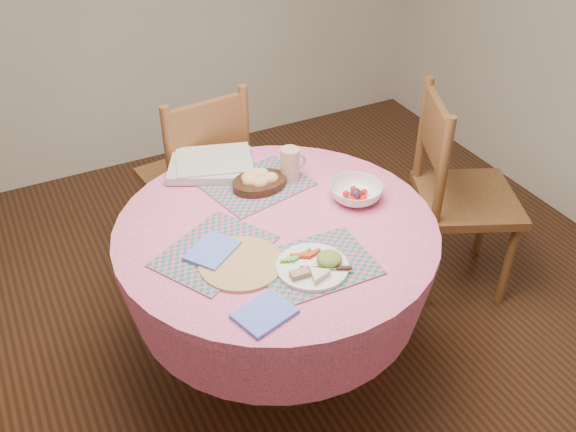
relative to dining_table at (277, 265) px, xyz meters
name	(u,v)px	position (x,y,z in m)	size (l,w,h in m)	color
ground	(278,360)	(0.00, 0.00, -0.56)	(4.00, 4.00, 0.00)	#331C0F
dining_table	(277,265)	(0.00, 0.00, 0.00)	(1.24, 1.24, 0.75)	pink
chair_right	(456,191)	(1.01, 0.12, -0.02)	(0.61, 0.62, 1.03)	brown
chair_back	(199,175)	(-0.03, 0.82, -0.03)	(0.51, 0.49, 1.01)	brown
placemat_front	(316,265)	(0.02, -0.27, 0.20)	(0.40, 0.30, 0.01)	#147072
placemat_left	(214,251)	(-0.27, -0.04, 0.20)	(0.40, 0.30, 0.01)	#147072
placemat_back	(258,185)	(0.06, 0.28, 0.20)	(0.40, 0.30, 0.01)	#147072
wicker_trivet	(241,264)	(-0.21, -0.15, 0.20)	(0.30, 0.30, 0.01)	#A38A46
napkin_near	(265,313)	(-0.25, -0.41, 0.20)	(0.18, 0.14, 0.01)	#5D78EF
napkin_far	(212,251)	(-0.28, -0.05, 0.21)	(0.18, 0.14, 0.01)	#5D78EF
dinner_plate	(315,265)	(0.01, -0.29, 0.22)	(0.25, 0.25, 0.05)	white
bread_bowl	(259,180)	(0.05, 0.27, 0.23)	(0.23, 0.23, 0.08)	black
latte_mug	(290,164)	(0.20, 0.27, 0.27)	(0.12, 0.08, 0.14)	tan
fruit_bowl	(356,193)	(0.36, 0.02, 0.23)	(0.27, 0.27, 0.07)	white
newspaper_stack	(211,164)	(-0.07, 0.49, 0.22)	(0.42, 0.39, 0.04)	silver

